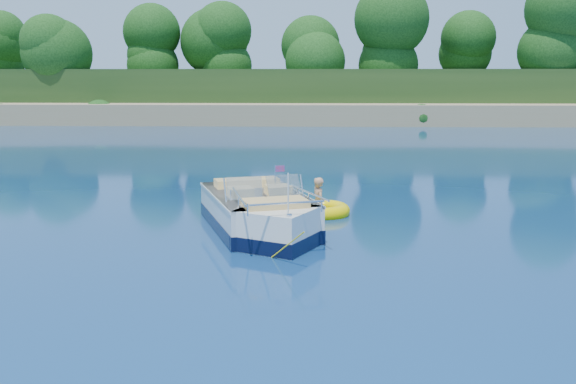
% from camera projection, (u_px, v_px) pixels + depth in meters
% --- Properties ---
extents(ground, '(160.00, 160.00, 0.00)m').
position_uv_depth(ground, '(261.00, 280.00, 11.32)').
color(ground, '#0A2148').
rests_on(ground, ground).
extents(shoreline, '(170.00, 59.00, 6.00)m').
position_uv_depth(shoreline, '(303.00, 98.00, 73.83)').
color(shoreline, '#9C855A').
rests_on(shoreline, ground).
extents(treeline, '(150.00, 7.12, 8.19)m').
position_uv_depth(treeline, '(301.00, 49.00, 50.64)').
color(treeline, black).
rests_on(treeline, ground).
extents(motorboat, '(3.17, 5.52, 1.91)m').
position_uv_depth(motorboat, '(261.00, 216.00, 14.70)').
color(motorboat, white).
rests_on(motorboat, ground).
extents(tow_tube, '(1.88, 1.88, 0.39)m').
position_uv_depth(tow_tube, '(322.00, 211.00, 16.59)').
color(tow_tube, '#F9D800').
rests_on(tow_tube, ground).
extents(boy, '(0.58, 0.83, 1.50)m').
position_uv_depth(boy, '(318.00, 214.00, 16.70)').
color(boy, tan).
rests_on(boy, ground).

